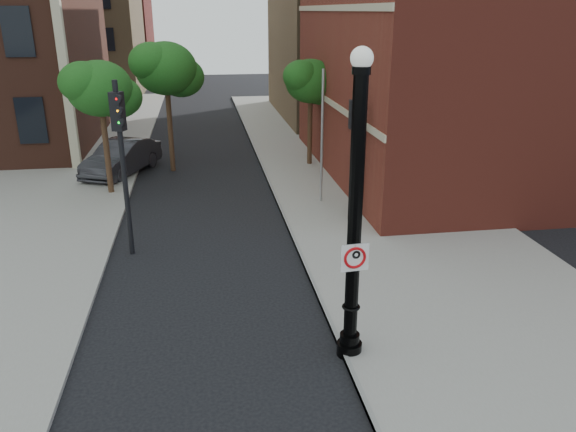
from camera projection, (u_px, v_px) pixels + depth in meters
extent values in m
plane|color=black|center=(252.00, 351.00, 12.96)|extent=(120.00, 120.00, 0.00)
cube|color=gray|center=(374.00, 200.00, 23.09)|extent=(8.00, 60.00, 0.12)
cube|color=gray|center=(40.00, 165.00, 28.32)|extent=(10.00, 50.00, 0.12)
cube|color=gray|center=(279.00, 205.00, 22.51)|extent=(0.10, 60.00, 0.14)
cube|color=maroon|center=(561.00, 42.00, 26.21)|extent=(22.00, 16.00, 12.00)
cube|color=black|center=(358.00, 161.00, 21.34)|extent=(0.08, 1.40, 2.40)
cube|color=#BDB393|center=(330.00, 102.00, 25.46)|extent=(0.06, 16.00, 0.25)
cube|color=#BDB393|center=(332.00, 8.00, 24.08)|extent=(0.06, 16.00, 0.25)
cube|color=#BDB393|center=(58.00, 20.00, 25.29)|extent=(0.40, 0.40, 14.00)
cube|color=olive|center=(69.00, 27.00, 49.94)|extent=(12.00, 12.00, 12.00)
cube|color=maroon|center=(96.00, 33.00, 63.27)|extent=(12.00, 12.00, 10.00)
cube|color=olive|center=(430.00, 16.00, 40.70)|extent=(22.00, 14.00, 14.00)
cylinder|color=black|center=(349.00, 348.00, 12.80)|extent=(0.57, 0.57, 0.31)
cylinder|color=black|center=(350.00, 339.00, 12.71)|extent=(0.45, 0.45, 0.26)
cylinder|color=black|center=(355.00, 220.00, 11.72)|extent=(0.31, 0.31, 5.94)
torus|color=black|center=(351.00, 307.00, 12.43)|extent=(0.41, 0.41, 0.06)
cylinder|color=black|center=(361.00, 70.00, 10.67)|extent=(0.37, 0.37, 0.15)
sphere|color=silver|center=(362.00, 58.00, 10.59)|extent=(0.45, 0.45, 0.45)
cube|color=white|center=(355.00, 258.00, 11.83)|extent=(0.62, 0.07, 0.62)
cube|color=black|center=(355.00, 245.00, 11.73)|extent=(0.62, 0.05, 0.05)
cube|color=black|center=(354.00, 270.00, 11.93)|extent=(0.62, 0.05, 0.05)
cube|color=black|center=(342.00, 259.00, 11.77)|extent=(0.05, 0.01, 0.62)
cube|color=black|center=(368.00, 256.00, 11.89)|extent=(0.05, 0.01, 0.62)
torus|color=#BF070C|center=(355.00, 258.00, 11.83)|extent=(0.50, 0.10, 0.50)
cube|color=#BF070C|center=(355.00, 258.00, 11.83)|extent=(0.35, 0.04, 0.35)
cube|color=black|center=(352.00, 258.00, 11.82)|extent=(0.06, 0.01, 0.29)
torus|color=black|center=(356.00, 255.00, 11.81)|extent=(0.20, 0.07, 0.19)
cylinder|color=black|center=(355.00, 245.00, 11.73)|extent=(0.03, 0.02, 0.03)
imported|color=#2F2E34|center=(122.00, 158.00, 26.73)|extent=(3.56, 5.18, 1.62)
cylinder|color=black|center=(124.00, 171.00, 17.22)|extent=(0.16, 0.16, 5.51)
cube|color=black|center=(118.00, 111.00, 16.59)|extent=(0.44, 0.43, 1.15)
sphere|color=#E50505|center=(118.00, 99.00, 16.30)|extent=(0.21, 0.21, 0.21)
sphere|color=#FF8C00|center=(119.00, 110.00, 16.42)|extent=(0.21, 0.21, 0.21)
sphere|color=#00E519|center=(120.00, 122.00, 16.54)|extent=(0.21, 0.21, 0.21)
cylinder|color=black|center=(352.00, 159.00, 20.01)|extent=(0.14, 0.14, 4.81)
cube|color=black|center=(354.00, 114.00, 19.46)|extent=(0.31, 0.29, 1.00)
sphere|color=#E50505|center=(355.00, 105.00, 19.19)|extent=(0.18, 0.18, 0.18)
sphere|color=#FF8C00|center=(355.00, 114.00, 19.29)|extent=(0.18, 0.18, 0.18)
sphere|color=#00E519|center=(355.00, 123.00, 19.39)|extent=(0.18, 0.18, 0.18)
cylinder|color=#999999|center=(322.00, 139.00, 21.98)|extent=(0.11, 0.11, 5.34)
cylinder|color=#352115|center=(106.00, 147.00, 23.27)|extent=(0.24, 0.24, 4.17)
ellipsoid|color=#194312|center=(100.00, 89.00, 22.45)|extent=(2.62, 2.62, 2.23)
ellipsoid|color=#194312|center=(118.00, 97.00, 23.12)|extent=(2.02, 2.02, 1.72)
ellipsoid|color=#194312|center=(83.00, 82.00, 21.94)|extent=(1.90, 1.90, 1.62)
cylinder|color=#352115|center=(170.00, 124.00, 26.80)|extent=(0.24, 0.24, 4.56)
ellipsoid|color=#194312|center=(166.00, 68.00, 25.90)|extent=(2.86, 2.86, 2.43)
ellipsoid|color=#194312|center=(181.00, 77.00, 26.63)|extent=(2.21, 2.21, 1.88)
ellipsoid|color=#194312|center=(152.00, 62.00, 25.34)|extent=(2.08, 2.08, 1.77)
cylinder|color=#352115|center=(310.00, 127.00, 27.78)|extent=(0.24, 0.24, 3.92)
ellipsoid|color=#194312|center=(310.00, 81.00, 27.01)|extent=(2.46, 2.46, 2.09)
ellipsoid|color=#194312|center=(320.00, 88.00, 27.64)|extent=(1.90, 1.90, 1.62)
ellipsoid|color=#194312|center=(301.00, 76.00, 26.53)|extent=(1.79, 1.79, 1.52)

